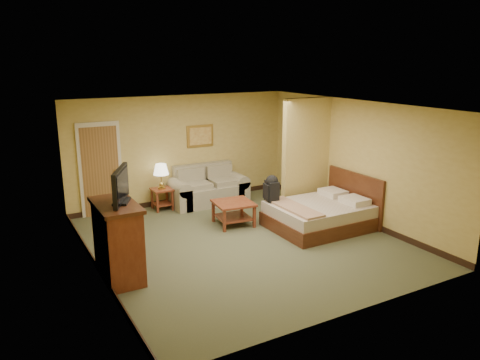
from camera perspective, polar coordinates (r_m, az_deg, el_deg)
floor at (r=9.10m, az=0.35°, el=-7.52°), size 6.00×6.00×0.00m
ceiling at (r=8.47m, az=0.38°, el=8.99°), size 6.00×6.00×0.00m
back_wall at (r=11.34m, az=-7.14°, el=3.68°), size 5.50×0.02×2.60m
left_wall at (r=7.77m, az=-17.60°, el=-2.01°), size 0.02×6.00×2.60m
right_wall at (r=10.30m, az=13.81°, el=2.25°), size 0.02×6.00×2.60m
partition at (r=10.61m, az=8.04°, el=2.89°), size 1.20×0.15×2.60m
door at (r=10.80m, az=-16.63°, el=1.17°), size 0.94×0.16×2.10m
baseboard at (r=11.63m, az=-6.93°, el=-2.34°), size 5.50×0.02×0.12m
loveseat at (r=11.38m, az=-3.90°, el=-1.35°), size 1.85×0.86×0.94m
side_table at (r=11.02m, az=-9.48°, el=-1.92°), size 0.46×0.46×0.50m
table_lamp at (r=10.87m, az=-9.61°, el=1.21°), size 0.36×0.36×0.59m
coffee_table at (r=9.89m, az=-0.81°, el=-3.48°), size 0.86×0.86×0.50m
wall_picture at (r=11.45m, az=-4.87°, el=5.37°), size 0.69×0.04×0.54m
dresser at (r=7.71m, az=-14.66°, el=-7.17°), size 0.62×1.17×1.25m
tv at (r=7.46m, az=-14.35°, el=-0.77°), size 0.46×0.83×0.55m
bed at (r=9.90m, az=9.88°, el=-4.10°), size 1.96×1.65×1.07m
backpack at (r=9.77m, az=3.91°, el=-0.92°), size 0.27×0.36×0.56m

